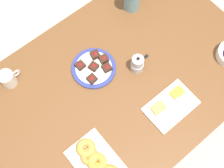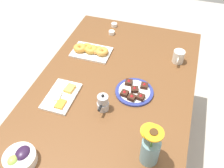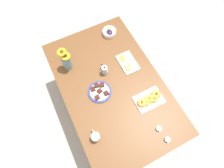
{
  "view_description": "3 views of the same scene",
  "coord_description": "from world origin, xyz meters",
  "px_view_note": "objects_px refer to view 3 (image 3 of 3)",
  "views": [
    {
      "loc": [
        -0.39,
        -0.47,
        2.25
      ],
      "look_at": [
        0.0,
        0.0,
        0.78
      ],
      "focal_mm": 50.0,
      "sensor_mm": 36.0,
      "label": 1
    },
    {
      "loc": [
        1.05,
        0.33,
        1.87
      ],
      "look_at": [
        0.0,
        0.0,
        0.78
      ],
      "focal_mm": 40.0,
      "sensor_mm": 36.0,
      "label": 2
    },
    {
      "loc": [
        -0.62,
        0.31,
        2.39
      ],
      "look_at": [
        0.0,
        0.0,
        0.78
      ],
      "focal_mm": 28.0,
      "sensor_mm": 36.0,
      "label": 3
    }
  ],
  "objects_px": {
    "coffee_mug": "(96,137)",
    "cheese_platter": "(128,63)",
    "dining_table": "(112,89)",
    "flower_vase": "(67,62)",
    "grape_bowl": "(109,32)",
    "moka_pot": "(104,70)",
    "jam_cup_berry": "(167,140)",
    "croissant_platter": "(149,99)",
    "dessert_plate": "(100,91)",
    "jam_cup_honey": "(159,129)"
  },
  "relations": [
    {
      "from": "coffee_mug",
      "to": "cheese_platter",
      "type": "height_order",
      "value": "coffee_mug"
    },
    {
      "from": "dining_table",
      "to": "flower_vase",
      "type": "relative_size",
      "value": 6.1
    },
    {
      "from": "coffee_mug",
      "to": "flower_vase",
      "type": "distance_m",
      "value": 0.8
    },
    {
      "from": "grape_bowl",
      "to": "flower_vase",
      "type": "distance_m",
      "value": 0.63
    },
    {
      "from": "dining_table",
      "to": "grape_bowl",
      "type": "bearing_deg",
      "value": -24.15
    },
    {
      "from": "cheese_platter",
      "to": "moka_pot",
      "type": "xyz_separation_m",
      "value": [
        0.01,
        0.27,
        0.04
      ]
    },
    {
      "from": "dining_table",
      "to": "moka_pot",
      "type": "relative_size",
      "value": 13.45
    },
    {
      "from": "coffee_mug",
      "to": "jam_cup_berry",
      "type": "distance_m",
      "value": 0.64
    },
    {
      "from": "cheese_platter",
      "to": "croissant_platter",
      "type": "relative_size",
      "value": 0.92
    },
    {
      "from": "cheese_platter",
      "to": "dining_table",
      "type": "bearing_deg",
      "value": 120.84
    },
    {
      "from": "dessert_plate",
      "to": "grape_bowl",
      "type": "bearing_deg",
      "value": -34.11
    },
    {
      "from": "coffee_mug",
      "to": "croissant_platter",
      "type": "xyz_separation_m",
      "value": [
        0.09,
        -0.62,
        -0.02
      ]
    },
    {
      "from": "moka_pot",
      "to": "jam_cup_honey",
      "type": "bearing_deg",
      "value": -165.87
    },
    {
      "from": "jam_cup_berry",
      "to": "moka_pot",
      "type": "height_order",
      "value": "moka_pot"
    },
    {
      "from": "croissant_platter",
      "to": "moka_pot",
      "type": "height_order",
      "value": "moka_pot"
    },
    {
      "from": "dessert_plate",
      "to": "flower_vase",
      "type": "xyz_separation_m",
      "value": [
        0.41,
        0.17,
        0.08
      ]
    },
    {
      "from": "dining_table",
      "to": "dessert_plate",
      "type": "height_order",
      "value": "dessert_plate"
    },
    {
      "from": "jam_cup_berry",
      "to": "moka_pot",
      "type": "xyz_separation_m",
      "value": [
        0.87,
        0.21,
        0.03
      ]
    },
    {
      "from": "flower_vase",
      "to": "cheese_platter",
      "type": "bearing_deg",
      "value": -112.89
    },
    {
      "from": "coffee_mug",
      "to": "jam_cup_berry",
      "type": "height_order",
      "value": "coffee_mug"
    },
    {
      "from": "coffee_mug",
      "to": "flower_vase",
      "type": "bearing_deg",
      "value": -3.07
    },
    {
      "from": "jam_cup_berry",
      "to": "dessert_plate",
      "type": "bearing_deg",
      "value": 26.49
    },
    {
      "from": "flower_vase",
      "to": "coffee_mug",
      "type": "bearing_deg",
      "value": 176.93
    },
    {
      "from": "dining_table",
      "to": "grape_bowl",
      "type": "xyz_separation_m",
      "value": [
        0.61,
        -0.27,
        0.12
      ]
    },
    {
      "from": "dining_table",
      "to": "coffee_mug",
      "type": "xyz_separation_m",
      "value": [
        -0.39,
        0.36,
        0.13
      ]
    },
    {
      "from": "grape_bowl",
      "to": "flower_vase",
      "type": "xyz_separation_m",
      "value": [
        -0.2,
        0.59,
        0.06
      ]
    },
    {
      "from": "croissant_platter",
      "to": "dessert_plate",
      "type": "relative_size",
      "value": 1.2
    },
    {
      "from": "cheese_platter",
      "to": "moka_pot",
      "type": "height_order",
      "value": "moka_pot"
    },
    {
      "from": "flower_vase",
      "to": "dessert_plate",
      "type": "bearing_deg",
      "value": -157.15
    },
    {
      "from": "jam_cup_berry",
      "to": "flower_vase",
      "type": "height_order",
      "value": "flower_vase"
    },
    {
      "from": "croissant_platter",
      "to": "flower_vase",
      "type": "relative_size",
      "value": 1.08
    },
    {
      "from": "coffee_mug",
      "to": "croissant_platter",
      "type": "relative_size",
      "value": 0.4
    },
    {
      "from": "cheese_platter",
      "to": "flower_vase",
      "type": "xyz_separation_m",
      "value": [
        0.25,
        0.59,
        0.08
      ]
    },
    {
      "from": "dessert_plate",
      "to": "flower_vase",
      "type": "relative_size",
      "value": 0.9
    },
    {
      "from": "dining_table",
      "to": "jam_cup_honey",
      "type": "xyz_separation_m",
      "value": [
        -0.58,
        -0.19,
        0.1
      ]
    },
    {
      "from": "cheese_platter",
      "to": "jam_cup_berry",
      "type": "xyz_separation_m",
      "value": [
        -0.86,
        0.07,
        0.01
      ]
    },
    {
      "from": "cheese_platter",
      "to": "jam_cup_honey",
      "type": "distance_m",
      "value": 0.75
    },
    {
      "from": "cheese_platter",
      "to": "jam_cup_berry",
      "type": "distance_m",
      "value": 0.87
    },
    {
      "from": "jam_cup_honey",
      "to": "flower_vase",
      "type": "height_order",
      "value": "flower_vase"
    },
    {
      "from": "croissant_platter",
      "to": "moka_pot",
      "type": "relative_size",
      "value": 2.38
    },
    {
      "from": "jam_cup_berry",
      "to": "dessert_plate",
      "type": "xyz_separation_m",
      "value": [
        0.7,
        0.35,
        -0.0
      ]
    },
    {
      "from": "croissant_platter",
      "to": "dessert_plate",
      "type": "bearing_deg",
      "value": 53.28
    },
    {
      "from": "jam_cup_berry",
      "to": "grape_bowl",
      "type": "bearing_deg",
      "value": -2.98
    },
    {
      "from": "jam_cup_berry",
      "to": "dessert_plate",
      "type": "distance_m",
      "value": 0.78
    },
    {
      "from": "grape_bowl",
      "to": "jam_cup_berry",
      "type": "height_order",
      "value": "grape_bowl"
    },
    {
      "from": "croissant_platter",
      "to": "flower_vase",
      "type": "bearing_deg",
      "value": 38.86
    },
    {
      "from": "flower_vase",
      "to": "moka_pot",
      "type": "xyz_separation_m",
      "value": [
        -0.24,
        -0.32,
        -0.04
      ]
    },
    {
      "from": "jam_cup_berry",
      "to": "coffee_mug",
      "type": "bearing_deg",
      "value": 61.33
    },
    {
      "from": "dining_table",
      "to": "cheese_platter",
      "type": "bearing_deg",
      "value": -59.16
    },
    {
      "from": "croissant_platter",
      "to": "jam_cup_honey",
      "type": "relative_size",
      "value": 5.9
    }
  ]
}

